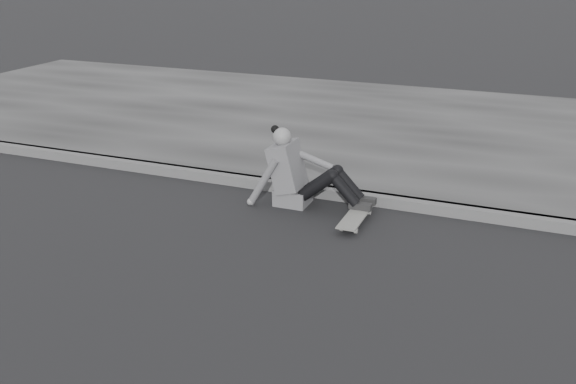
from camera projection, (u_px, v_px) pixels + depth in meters
name	position (u px, v px, depth m)	size (l,w,h in m)	color
skateboard	(356.00, 216.00, 6.64)	(0.20, 0.78, 0.09)	#979792
seated_woman	(299.00, 174.00, 7.01)	(1.38, 0.46, 0.88)	#5B5A5D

